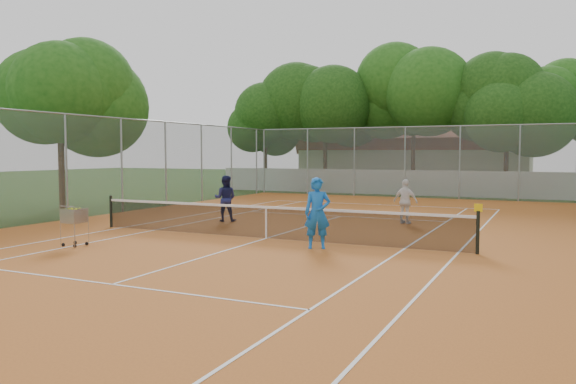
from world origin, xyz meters
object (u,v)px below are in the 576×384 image
at_px(tennis_net, 266,222).
at_px(ball_hopper, 75,226).
at_px(clubhouse, 416,157).
at_px(player_far_left, 225,198).
at_px(player_far_right, 406,201).
at_px(player_near, 317,213).

relative_size(tennis_net, ball_hopper, 10.55).
distance_m(clubhouse, player_far_left, 26.01).
height_order(clubhouse, ball_hopper, clubhouse).
bearing_deg(clubhouse, ball_hopper, -93.58).
bearing_deg(ball_hopper, player_far_left, 74.68).
height_order(clubhouse, player_far_right, clubhouse).
xyz_separation_m(tennis_net, player_near, (2.00, -0.92, 0.45)).
distance_m(player_near, ball_hopper, 6.54).
relative_size(clubhouse, player_far_right, 10.33).
relative_size(player_near, player_far_right, 1.18).
distance_m(clubhouse, player_far_right, 24.32).
height_order(tennis_net, ball_hopper, ball_hopper).
bearing_deg(player_far_right, player_near, 97.72).
bearing_deg(tennis_net, player_far_left, 137.06).
xyz_separation_m(tennis_net, ball_hopper, (-4.03, -3.44, 0.07)).
relative_size(tennis_net, clubhouse, 0.72).
xyz_separation_m(player_far_left, player_far_right, (6.16, 2.16, -0.05)).
height_order(player_near, player_far_right, player_near).
xyz_separation_m(clubhouse, player_far_right, (4.87, -23.79, -1.39)).
height_order(tennis_net, player_far_right, player_far_right).
distance_m(tennis_net, player_far_right, 5.96).
bearing_deg(ball_hopper, player_far_right, 42.64).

